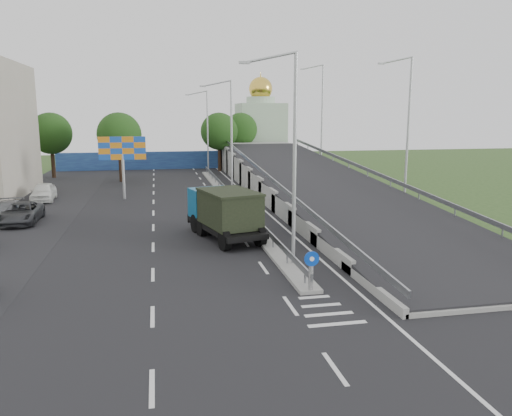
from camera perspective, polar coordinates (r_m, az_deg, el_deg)
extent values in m
plane|color=#2D4C1E|center=(19.43, 8.23, -11.90)|extent=(160.00, 160.00, 0.00)
cube|color=black|center=(37.73, -6.33, -0.71)|extent=(26.00, 90.00, 0.04)
cube|color=black|center=(38.86, -25.79, -1.39)|extent=(8.00, 90.00, 0.05)
cube|color=gray|center=(41.96, -2.74, 0.64)|extent=(1.00, 44.00, 0.20)
cube|color=gray|center=(45.12, 12.91, 3.98)|extent=(0.10, 50.00, 0.32)
cube|color=gray|center=(42.13, 1.01, 3.79)|extent=(0.10, 50.00, 0.32)
cube|color=gray|center=(41.86, -2.75, 1.52)|extent=(0.08, 44.00, 0.32)
cylinder|color=gray|center=(41.90, -2.74, 1.18)|extent=(0.09, 0.09, 0.60)
cylinder|color=black|center=(21.10, 6.28, -7.68)|extent=(0.20, 0.20, 1.20)
cylinder|color=#0C3FBF|center=(20.80, 6.39, -5.79)|extent=(0.64, 0.05, 0.64)
cylinder|color=white|center=(20.77, 6.42, -5.81)|extent=(0.20, 0.03, 0.20)
cylinder|color=#B2B5B7|center=(23.86, 4.43, 5.31)|extent=(0.18, 0.18, 10.00)
cylinder|color=#B2B5B7|center=(23.59, 1.67, 16.83)|extent=(2.57, 0.12, 0.66)
cube|color=#B2B5B7|center=(23.32, -1.33, 16.29)|extent=(0.50, 0.18, 0.12)
cylinder|color=#B2B5B7|center=(43.40, -2.81, 7.76)|extent=(0.18, 0.18, 10.00)
cylinder|color=#B2B5B7|center=(43.25, -4.48, 14.02)|extent=(2.57, 0.12, 0.66)
cube|color=#B2B5B7|center=(43.11, -6.11, 13.67)|extent=(0.50, 0.18, 0.12)
cylinder|color=#B2B5B7|center=(63.23, -5.55, 8.65)|extent=(0.18, 0.18, 10.00)
cylinder|color=#B2B5B7|center=(63.13, -6.74, 12.93)|extent=(2.57, 0.12, 0.66)
cube|color=#B2B5B7|center=(63.03, -7.85, 12.68)|extent=(0.50, 0.18, 0.12)
cube|color=navy|center=(69.17, -9.56, 5.40)|extent=(30.00, 0.50, 2.40)
cube|color=#B2CCAD|center=(78.59, 0.52, 8.58)|extent=(7.00, 7.00, 9.00)
cylinder|color=#B2CCAD|center=(78.56, 0.53, 12.23)|extent=(4.40, 4.40, 1.00)
sphere|color=gold|center=(78.63, 0.53, 13.47)|extent=(3.60, 3.60, 3.60)
cone|color=gold|center=(78.75, 0.53, 14.92)|extent=(0.30, 0.30, 1.20)
cylinder|color=#B2B5B7|center=(45.27, -14.90, 3.47)|extent=(0.24, 0.24, 4.00)
cube|color=orange|center=(45.04, -15.05, 6.62)|extent=(4.00, 0.20, 2.00)
cylinder|color=black|center=(57.24, -15.21, 4.90)|extent=(0.44, 0.44, 4.00)
sphere|color=#173C10|center=(57.03, -15.36, 8.10)|extent=(4.80, 4.80, 4.80)
cylinder|color=black|center=(65.59, -4.19, 5.94)|extent=(0.44, 0.44, 4.00)
sphere|color=#173C10|center=(65.41, -4.23, 8.73)|extent=(4.80, 4.80, 4.80)
cylinder|color=black|center=(63.21, -22.19, 5.00)|extent=(0.44, 0.44, 4.00)
sphere|color=#173C10|center=(63.02, -22.40, 7.89)|extent=(4.80, 4.80, 4.80)
cylinder|color=black|center=(73.08, -1.76, 6.45)|extent=(0.44, 0.44, 4.00)
sphere|color=#173C10|center=(72.91, -1.77, 8.96)|extent=(4.80, 4.80, 4.80)
cylinder|color=black|center=(31.81, -6.86, -1.78)|extent=(0.66, 1.24, 1.19)
cylinder|color=black|center=(32.56, -3.27, -1.43)|extent=(0.66, 1.24, 1.19)
cylinder|color=black|center=(30.92, -6.27, -2.13)|extent=(0.66, 1.24, 1.19)
cylinder|color=black|center=(31.68, -2.59, -1.76)|extent=(0.66, 1.24, 1.19)
cylinder|color=black|center=(27.49, -3.61, -3.72)|extent=(0.66, 1.24, 1.19)
cylinder|color=black|center=(28.35, 0.43, -3.25)|extent=(0.66, 1.24, 1.19)
cube|color=black|center=(30.08, -3.51, -2.13)|extent=(4.07, 7.09, 0.32)
cube|color=navy|center=(32.18, -5.25, 0.65)|extent=(2.83, 2.29, 1.83)
cube|color=black|center=(32.86, -5.77, 1.71)|extent=(2.00, 0.58, 0.75)
cube|color=black|center=(33.23, -5.77, -1.03)|extent=(2.44, 0.78, 0.54)
cube|color=black|center=(29.25, -3.05, -0.12)|extent=(3.53, 4.61, 1.94)
cube|color=black|center=(29.07, -3.07, 1.86)|extent=(3.66, 4.74, 0.13)
imported|color=#35363A|center=(37.95, -25.27, -0.54)|extent=(2.36, 5.06, 1.40)
imported|color=gray|center=(39.03, -26.54, -0.38)|extent=(2.38, 4.91, 1.38)
imported|color=white|center=(46.90, -23.12, 1.69)|extent=(2.10, 4.65, 1.55)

